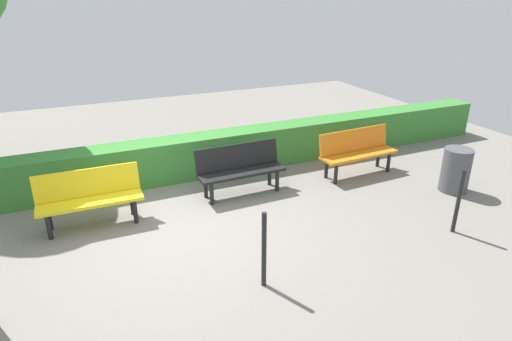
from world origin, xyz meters
The scene contains 8 objects.
ground_plane centered at (0.00, 0.00, 0.00)m, with size 16.88×16.88×0.00m, color gray.
bench_orange centered at (-3.58, -0.56, 0.48)m, with size 1.59×0.53×0.86m.
bench_black centered at (-1.20, -0.67, 0.48)m, with size 1.54×0.50×0.86m.
bench_yellow centered at (1.28, -0.56, 0.48)m, with size 1.52×0.47×0.86m.
hedge_row centered at (-1.09, -1.74, 0.39)m, with size 12.88×0.55×0.78m, color #387F33.
railing_post_near centered at (-3.59, 1.88, 0.50)m, with size 0.06×0.06×1.00m, color black.
railing_post_mid centered at (-0.47, 1.88, 0.50)m, with size 0.06×0.06×1.00m, color black.
trash_bin centered at (-4.71, 0.80, 0.39)m, with size 0.49×0.49×0.79m, color #4C4C51.
Camera 1 is at (1.41, 5.86, 3.38)m, focal length 30.74 mm.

